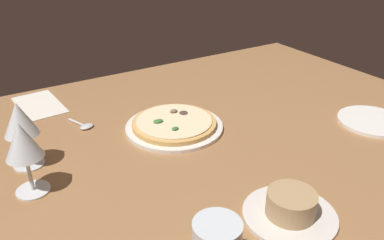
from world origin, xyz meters
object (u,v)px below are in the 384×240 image
(side_plate, at_px, (373,121))
(paper_menu, at_px, (39,105))
(pizza_main, at_px, (174,125))
(wine_glass_far, at_px, (20,121))
(spoon, at_px, (85,125))
(wine_glass_near, at_px, (23,143))
(ramekin_on_saucer, at_px, (290,208))

(side_plate, height_order, paper_menu, side_plate)
(pizza_main, bearing_deg, wine_glass_far, -3.34)
(wine_glass_far, bearing_deg, side_plate, 161.90)
(side_plate, relative_size, spoon, 2.05)
(wine_glass_near, bearing_deg, wine_glass_far, -96.98)
(wine_glass_far, xyz_separation_m, spoon, (-0.17, -0.12, -0.11))
(spoon, bearing_deg, wine_glass_far, 34.45)
(pizza_main, distance_m, wine_glass_far, 0.39)
(wine_glass_far, relative_size, paper_menu, 0.77)
(ramekin_on_saucer, bearing_deg, paper_menu, -69.15)
(pizza_main, relative_size, ramekin_on_saucer, 1.47)
(ramekin_on_saucer, height_order, wine_glass_far, wine_glass_far)
(wine_glass_near, xyz_separation_m, side_plate, (-0.89, 0.18, -0.11))
(pizza_main, bearing_deg, paper_menu, -51.08)
(side_plate, bearing_deg, paper_menu, -38.22)
(wine_glass_far, xyz_separation_m, side_plate, (-0.87, 0.29, -0.11))
(wine_glass_far, height_order, paper_menu, wine_glass_far)
(pizza_main, height_order, spoon, pizza_main)
(wine_glass_far, xyz_separation_m, wine_glass_near, (0.01, 0.11, 0.00))
(wine_glass_far, bearing_deg, spoon, -145.55)
(paper_menu, bearing_deg, ramekin_on_saucer, 106.76)
(wine_glass_far, bearing_deg, ramekin_on_saucer, 130.88)
(pizza_main, height_order, wine_glass_far, wine_glass_far)
(pizza_main, bearing_deg, spoon, -33.68)
(pizza_main, relative_size, paper_menu, 1.29)
(wine_glass_far, height_order, wine_glass_near, wine_glass_near)
(ramekin_on_saucer, distance_m, wine_glass_far, 0.60)
(pizza_main, xyz_separation_m, spoon, (0.21, -0.14, -0.01))
(paper_menu, distance_m, spoon, 0.23)
(pizza_main, bearing_deg, ramekin_on_saucer, 91.85)
(side_plate, bearing_deg, wine_glass_near, -11.30)
(paper_menu, bearing_deg, wine_glass_far, 69.99)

